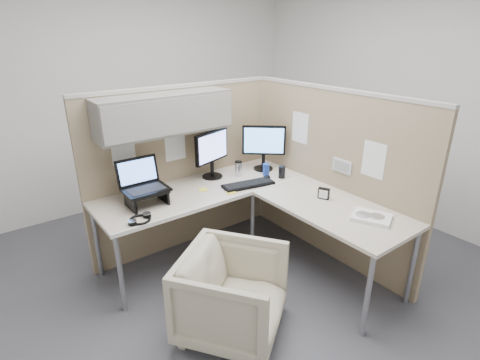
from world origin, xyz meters
TOP-DOWN VIEW (x-y plane):
  - ground at (0.00, 0.00)m, footprint 4.50×4.50m
  - partition_back at (-0.22, 0.83)m, footprint 2.00×0.36m
  - partition_right at (0.90, -0.07)m, footprint 0.07×2.03m
  - desk at (0.12, 0.13)m, footprint 2.00×1.98m
  - office_chair at (-0.48, -0.43)m, footprint 0.94×0.93m
  - monitor_left at (0.11, 0.71)m, footprint 0.43×0.20m
  - monitor_right at (0.65, 0.58)m, footprint 0.36×0.31m
  - laptop_station at (-0.68, 0.54)m, footprint 0.36×0.31m
  - keyboard at (0.25, 0.33)m, footprint 0.51×0.26m
  - mouse at (0.49, 0.34)m, footprint 0.12×0.10m
  - travel_mug at (0.33, 0.59)m, footprint 0.07×0.07m
  - soda_can_green at (0.64, 0.29)m, footprint 0.07×0.07m
  - soda_can_silver at (0.57, 0.44)m, footprint 0.07×0.07m
  - sticky_note_b at (0.03, 0.29)m, footprint 0.09×0.09m
  - sticky_note_d at (-0.14, 0.49)m, footprint 0.09×0.09m
  - headphones at (-0.84, 0.28)m, footprint 0.22×0.22m
  - paper_stack at (0.61, -0.77)m, footprint 0.32×0.35m
  - desk_clock at (0.60, -0.29)m, footprint 0.08×0.10m

SIDE VIEW (x-z plane):
  - ground at x=0.00m, z-range 0.00..0.00m
  - office_chair at x=-0.48m, z-range 0.00..0.71m
  - desk at x=0.12m, z-range 0.32..1.05m
  - sticky_note_b at x=0.03m, z-range 0.73..0.74m
  - sticky_note_d at x=-0.14m, z-range 0.73..0.74m
  - keyboard at x=0.25m, z-range 0.73..0.75m
  - headphones at x=-0.84m, z-range 0.73..0.76m
  - paper_stack at x=0.61m, z-range 0.73..0.76m
  - mouse at x=0.49m, z-range 0.73..0.77m
  - desk_clock at x=0.60m, z-range 0.73..0.83m
  - soda_can_green at x=0.64m, z-range 0.73..0.85m
  - soda_can_silver at x=0.57m, z-range 0.73..0.85m
  - travel_mug at x=0.33m, z-range 0.73..0.88m
  - partition_right at x=0.90m, z-range 0.00..1.63m
  - laptop_station at x=-0.68m, z-range 0.69..1.06m
  - monitor_left at x=0.11m, z-range 0.77..1.24m
  - monitor_right at x=0.65m, z-range 0.77..1.24m
  - partition_back at x=-0.22m, z-range 0.28..1.91m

